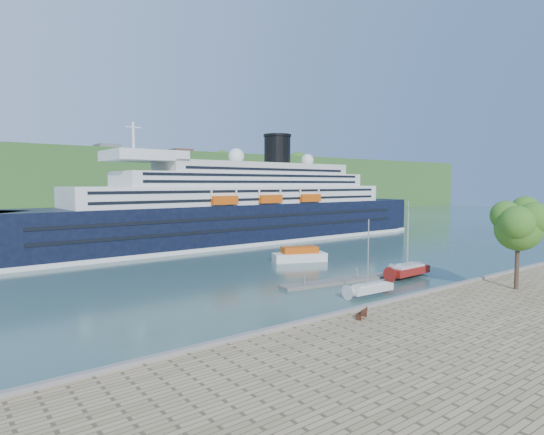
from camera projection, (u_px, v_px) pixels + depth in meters
The scene contains 11 objects.
ground at pixel (434, 300), 48.23m from camera, with size 400.00×400.00×0.00m, color #284741.
far_hillside at pixel (76, 185), 162.52m from camera, with size 400.00×50.00×24.00m, color #2E5A24.
quay_coping at pixel (436, 289), 47.99m from camera, with size 220.00×0.50×0.30m, color slate.
cruise_ship at pixel (237, 187), 93.89m from camera, with size 103.27×15.04×23.19m, color black, non-canonical shape.
park_bench at pixel (361, 313), 38.08m from camera, with size 1.49×0.61×0.96m, color #472214, non-canonical shape.
promenade_tree at pixel (518, 239), 48.31m from camera, with size 6.49×6.49×10.74m, color #356119, non-canonical shape.
floating_pontoon at pixel (344, 281), 56.75m from camera, with size 17.82×2.18×0.40m, color gray, non-canonical shape.
sailboat_white_near at pixel (371, 259), 49.63m from camera, with size 6.24×1.73×8.06m, color silver, non-canonical shape.
sailboat_red at pixel (410, 241), 58.86m from camera, with size 7.46×2.07×9.63m, color maroon, non-canonical shape.
sailboat_white_far at pixel (410, 244), 62.36m from camera, with size 6.21×1.72×8.02m, color silver, non-canonical shape.
tender_launch at pixel (300, 254), 71.80m from camera, with size 8.51×2.91×2.35m, color #CC4C0C, non-canonical shape.
Camera 1 is at (-42.41, -27.38, 12.29)m, focal length 30.00 mm.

